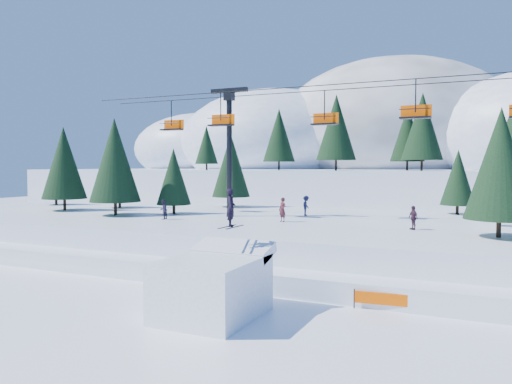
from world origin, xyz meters
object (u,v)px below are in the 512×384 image
at_px(jump_kicker, 214,285).
at_px(chairlift, 366,127).
at_px(banner_far, 429,302).
at_px(banner_near, 385,299).

relative_size(jump_kicker, chairlift, 0.12).
distance_m(jump_kicker, banner_far, 9.56).
bearing_deg(banner_far, jump_kicker, -153.77).
height_order(chairlift, banner_near, chairlift).
xyz_separation_m(banner_near, banner_far, (1.84, 0.35, 0.00)).
distance_m(jump_kicker, chairlift, 18.95).
bearing_deg(banner_far, banner_near, -169.29).
relative_size(chairlift, banner_near, 16.14).
xyz_separation_m(jump_kicker, banner_far, (8.54, 4.21, -0.85)).
relative_size(banner_near, banner_far, 1.00).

